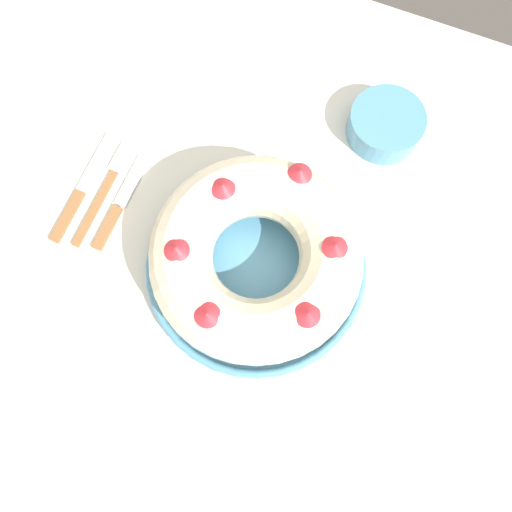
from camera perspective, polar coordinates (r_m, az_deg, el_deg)
The scene contains 8 objects.
ground_plane at distance 1.50m, azimuth 0.64°, elevation -10.14°, with size 8.00×8.00×0.00m, color #4C4742.
dining_table at distance 0.83m, azimuth 1.14°, elevation -5.33°, with size 1.46×1.14×0.76m.
serving_dish at distance 0.75m, azimuth -0.00°, elevation -1.24°, with size 0.33×0.33×0.03m.
bundt_cake at distance 0.69m, azimuth 0.00°, elevation 0.01°, with size 0.30×0.30×0.10m.
fork at distance 0.84m, azimuth -16.66°, elevation 7.69°, with size 0.02×0.19×0.01m.
serving_knife at distance 0.84m, azimuth -19.48°, elevation 6.73°, with size 0.02×0.20×0.01m.
cake_knife at distance 0.82m, azimuth -15.45°, elevation 5.43°, with size 0.02×0.17×0.01m.
side_bowl at distance 0.86m, azimuth 14.56°, elevation 14.30°, with size 0.12×0.12×0.05m, color #518EB2.
Camera 1 is at (0.04, -0.15, 1.50)m, focal length 35.00 mm.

